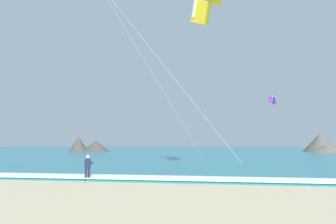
% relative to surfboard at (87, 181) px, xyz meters
% --- Properties ---
extents(sea, '(200.00, 120.00, 0.20)m').
position_rel_surfboard_xyz_m(sea, '(5.91, 59.74, 0.07)').
color(sea, teal).
rests_on(sea, ground).
extents(surf_foam, '(200.00, 2.30, 0.04)m').
position_rel_surfboard_xyz_m(surf_foam, '(5.91, 0.74, 0.19)').
color(surf_foam, white).
rests_on(surf_foam, sea).
extents(surfboard, '(0.68, 1.46, 0.09)m').
position_rel_surfboard_xyz_m(surfboard, '(0.00, 0.00, 0.00)').
color(surfboard, white).
rests_on(surfboard, ground).
extents(kitesurfer, '(0.58, 0.58, 1.69)m').
position_rel_surfboard_xyz_m(kitesurfer, '(-0.00, 0.02, 0.91)').
color(kitesurfer, '#191E38').
rests_on(kitesurfer, ground).
extents(kite_distant, '(1.98, 3.60, 1.30)m').
position_rel_surfboard_xyz_m(kite_distant, '(19.03, 34.91, 10.15)').
color(kite_distant, purple).
extents(headland_right, '(11.15, 11.52, 4.36)m').
position_rel_surfboard_xyz_m(headland_right, '(33.73, 51.94, 1.59)').
color(headland_right, '#56514C').
rests_on(headland_right, ground).
extents(headland_left, '(9.08, 8.51, 3.64)m').
position_rel_surfboard_xyz_m(headland_left, '(-20.28, 45.18, 1.41)').
color(headland_left, '#47423D').
rests_on(headland_left, ground).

